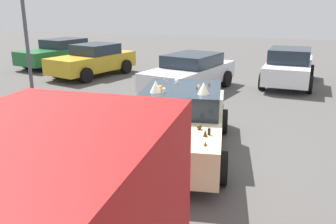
% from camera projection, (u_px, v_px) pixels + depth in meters
% --- Properties ---
extents(ground_plane, '(60.00, 60.00, 0.00)m').
position_uv_depth(ground_plane, '(180.00, 151.00, 8.07)').
color(ground_plane, '#514F4C').
extents(art_car_decorated, '(4.72, 2.68, 1.68)m').
position_uv_depth(art_car_decorated, '(181.00, 121.00, 7.90)').
color(art_car_decorated, beige).
rests_on(art_car_decorated, ground).
extents(parked_sedan_behind_left, '(4.81, 2.73, 1.40)m').
position_uv_depth(parked_sedan_behind_left, '(191.00, 72.00, 13.56)').
color(parked_sedan_behind_left, silver).
rests_on(parked_sedan_behind_left, ground).
extents(parked_sedan_row_back_center, '(4.76, 2.66, 1.43)m').
position_uv_depth(parked_sedan_row_back_center, '(60.00, 53.00, 19.07)').
color(parked_sedan_row_back_center, '#1E602D').
rests_on(parked_sedan_row_back_center, ground).
extents(parked_sedan_far_left, '(4.54, 2.70, 1.45)m').
position_uv_depth(parked_sedan_far_left, '(93.00, 60.00, 16.47)').
color(parked_sedan_far_left, gold).
rests_on(parked_sedan_far_left, ground).
extents(parked_sedan_far_right, '(4.54, 2.08, 1.51)m').
position_uv_depth(parked_sedan_far_right, '(289.00, 67.00, 14.63)').
color(parked_sedan_far_right, white).
rests_on(parked_sedan_far_right, ground).
extents(lot_lamp_post, '(0.28, 0.28, 4.22)m').
position_uv_depth(lot_lamp_post, '(25.00, 24.00, 11.73)').
color(lot_lamp_post, '#4C4C51').
rests_on(lot_lamp_post, ground).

